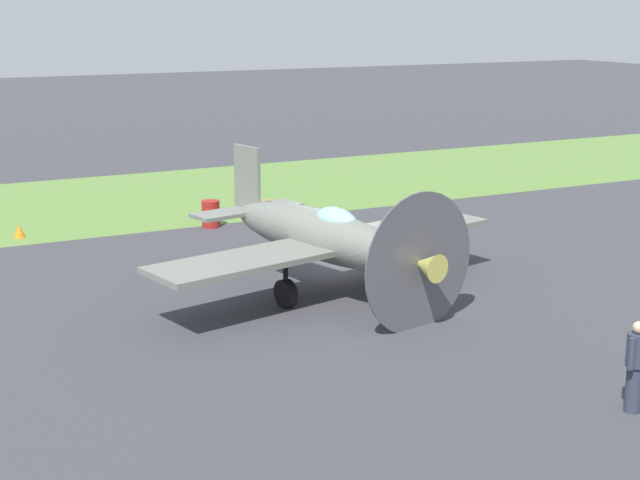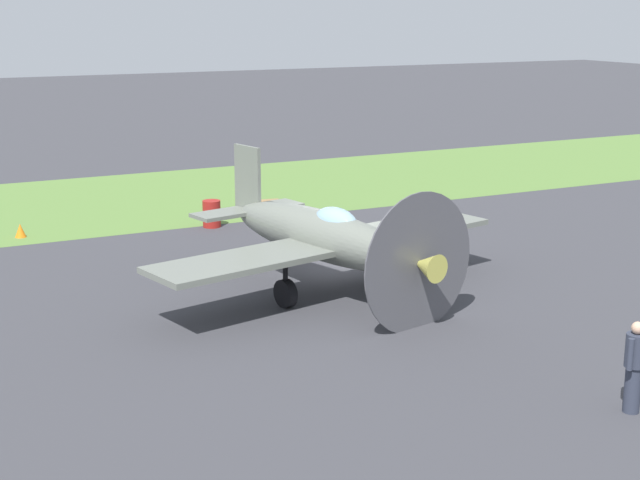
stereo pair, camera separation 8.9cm
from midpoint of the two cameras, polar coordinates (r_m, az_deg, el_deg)
name	(u,v)px [view 1 (the left image)]	position (r m, az deg, el deg)	size (l,w,h in m)	color
ground_plane	(340,268)	(26.41, 1.15, -1.70)	(160.00, 160.00, 0.00)	#38383D
grass_verge	(198,193)	(37.28, -7.53, 2.85)	(120.00, 11.00, 0.01)	#567A38
airplane_lead	(324,236)	(23.75, 0.14, 0.25)	(10.12, 8.09, 3.59)	slate
ground_crew_chief	(636,364)	(17.87, 18.59, -7.21)	(0.58, 0.38, 1.73)	#2D3342
fuel_drum	(211,214)	(31.40, -6.77, 1.60)	(0.60, 0.60, 0.90)	maroon
supply_crate	(268,211)	(32.33, -3.29, 1.80)	(0.90, 0.90, 0.64)	olive
runway_marker_cone	(19,231)	(31.32, -17.97, 0.54)	(0.36, 0.36, 0.44)	orange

